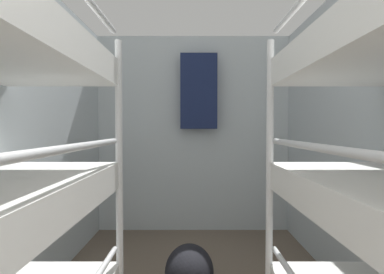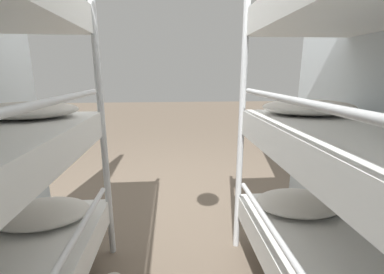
% 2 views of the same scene
% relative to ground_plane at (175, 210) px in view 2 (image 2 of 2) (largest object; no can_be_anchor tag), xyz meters
% --- Properties ---
extents(ground_plane, '(20.00, 20.00, 0.00)m').
position_rel_ground_plane_xyz_m(ground_plane, '(0.00, 0.00, 0.00)').
color(ground_plane, '#6B5B4C').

